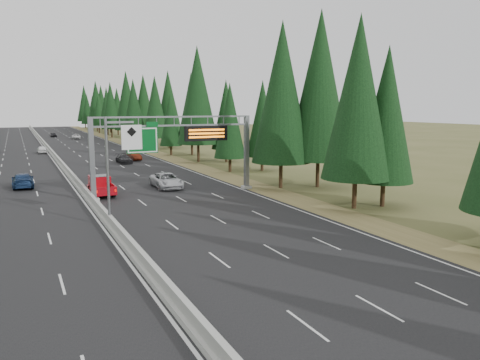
% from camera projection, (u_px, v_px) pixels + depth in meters
% --- Properties ---
extents(road, '(32.00, 260.00, 0.08)m').
position_uv_depth(road, '(53.00, 156.00, 83.40)').
color(road, black).
rests_on(road, ground).
extents(shoulder_right, '(3.60, 260.00, 0.06)m').
position_uv_depth(shoulder_right, '(151.00, 152.00, 91.01)').
color(shoulder_right, olive).
rests_on(shoulder_right, ground).
extents(median_barrier, '(0.70, 260.00, 0.85)m').
position_uv_depth(median_barrier, '(53.00, 154.00, 83.34)').
color(median_barrier, '#9B9C96').
rests_on(median_barrier, road).
extents(sign_gantry, '(16.75, 0.98, 7.80)m').
position_uv_depth(sign_gantry, '(181.00, 143.00, 46.22)').
color(sign_gantry, slate).
rests_on(sign_gantry, road).
extents(hov_sign_pole, '(2.80, 0.50, 8.00)m').
position_uv_depth(hov_sign_pole, '(116.00, 163.00, 33.91)').
color(hov_sign_pole, slate).
rests_on(hov_sign_pole, road).
extents(tree_row_right, '(11.69, 243.40, 18.96)m').
position_uv_depth(tree_row_right, '(194.00, 103.00, 79.90)').
color(tree_row_right, black).
rests_on(tree_row_right, ground).
extents(silver_minivan, '(2.72, 5.77, 1.59)m').
position_uv_depth(silver_minivan, '(167.00, 180.00, 50.56)').
color(silver_minivan, silver).
rests_on(silver_minivan, road).
extents(red_pickup, '(2.02, 5.66, 1.84)m').
position_uv_depth(red_pickup, '(100.00, 184.00, 46.76)').
color(red_pickup, black).
rests_on(red_pickup, road).
extents(car_ahead_green, '(1.90, 4.17, 1.39)m').
position_uv_depth(car_ahead_green, '(102.00, 185.00, 48.50)').
color(car_ahead_green, '#125239').
rests_on(car_ahead_green, road).
extents(car_ahead_dkred, '(1.77, 4.23, 1.36)m').
position_uv_depth(car_ahead_dkred, '(134.00, 156.00, 76.45)').
color(car_ahead_dkred, '#52190B').
rests_on(car_ahead_dkred, road).
extents(car_ahead_dkgrey, '(2.00, 4.67, 1.34)m').
position_uv_depth(car_ahead_dkgrey, '(124.00, 159.00, 72.70)').
color(car_ahead_dkgrey, black).
rests_on(car_ahead_dkgrey, road).
extents(car_ahead_white, '(2.58, 4.91, 1.32)m').
position_uv_depth(car_ahead_white, '(76.00, 136.00, 126.55)').
color(car_ahead_white, white).
rests_on(car_ahead_white, road).
extents(car_ahead_far, '(1.79, 3.91, 1.30)m').
position_uv_depth(car_ahead_far, '(53.00, 135.00, 134.07)').
color(car_ahead_far, black).
rests_on(car_ahead_far, road).
extents(car_onc_blue, '(2.19, 5.34, 1.55)m').
position_uv_depth(car_onc_blue, '(23.00, 180.00, 50.77)').
color(car_onc_blue, navy).
rests_on(car_onc_blue, road).
extents(car_onc_white, '(1.74, 4.15, 1.40)m').
position_uv_depth(car_onc_white, '(42.00, 150.00, 87.76)').
color(car_onc_white, white).
rests_on(car_onc_white, road).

